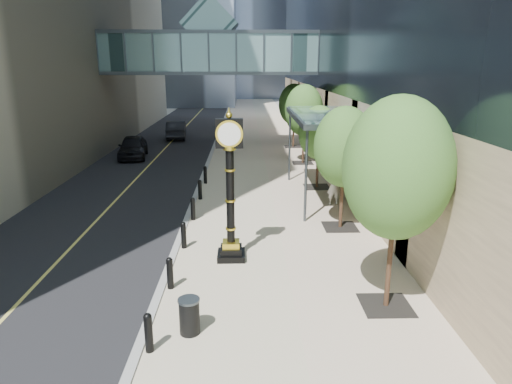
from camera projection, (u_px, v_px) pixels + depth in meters
ground at (264, 379)px, 10.05m from camera, size 320.00×320.00×0.00m
road at (183, 129)px, 48.39m from camera, size 8.00×180.00×0.02m
sidewalk at (258, 129)px, 48.56m from camera, size 8.00×180.00×0.06m
curb at (221, 129)px, 48.47m from camera, size 0.25×180.00×0.07m
skywalk at (211, 50)px, 34.84m from camera, size 17.00×4.20×5.80m
entrance_canopy at (323, 117)px, 22.46m from camera, size 3.00×8.00×4.38m
bollard_row at (189, 222)px, 18.51m from camera, size 0.20×16.20×0.90m
street_trees at (322, 125)px, 23.50m from camera, size 2.88×28.69×5.93m
street_clock at (230, 198)px, 15.57m from camera, size 0.97×0.97×5.14m
trash_bin at (189, 317)px, 11.56m from camera, size 0.64×0.64×0.90m
pedestrian at (334, 186)px, 22.16m from camera, size 0.74×0.55×1.83m
car_near at (133, 147)px, 33.55m from camera, size 2.52×4.95×1.61m
car_far at (176, 130)px, 42.42m from camera, size 2.18×5.01×1.60m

